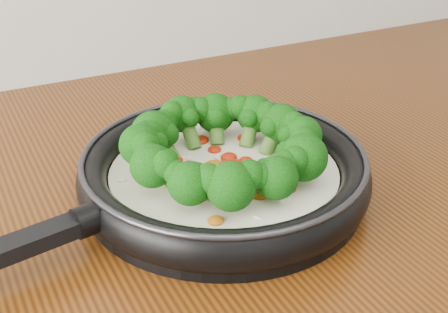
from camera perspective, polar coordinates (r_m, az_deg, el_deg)
name	(u,v)px	position (r m, az deg, el deg)	size (l,w,h in m)	color
skillet	(222,168)	(0.68, -0.19, -1.10)	(0.53, 0.38, 0.09)	black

